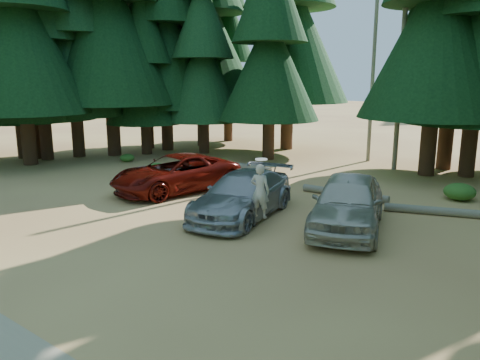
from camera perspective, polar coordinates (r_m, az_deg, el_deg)
The scene contains 18 objects.
ground at distance 12.98m, azimuth -7.73°, elevation -7.99°, with size 160.00×160.00×0.00m, color #9D6D42.
forest_belt_north at distance 25.46m, azimuth 16.94°, elevation 1.66°, with size 36.00×7.00×22.00m, color black, non-canonical shape.
forest_belt_west at distance 27.62m, azimuth -24.79°, elevation 1.85°, with size 6.00×22.00×22.00m, color black, non-canonical shape.
snag_front at distance 24.37m, azimuth 19.23°, elevation 15.25°, with size 0.24×0.24×12.00m, color #736D5C.
snag_back at distance 26.44m, azimuth 15.94°, elevation 13.00°, with size 0.20×0.20×10.00m, color #736D5C.
red_pickup at distance 18.92m, azimuth -7.80°, elevation 0.80°, with size 2.45×5.30×1.47m, color #5F0E08.
silver_minivan_center at distance 15.33m, azimuth 0.29°, elevation -1.84°, with size 2.04×5.01×1.45m, color #A2A4AA.
silver_minivan_right at distance 14.41m, azimuth 13.01°, elevation -2.66°, with size 1.96×4.88×1.66m, color #BDB8A8.
frisbee_player at distance 13.94m, azimuth 2.46°, elevation -1.28°, with size 0.67×0.51×1.78m.
log_left at distance 23.70m, azimuth -0.47°, elevation 1.82°, with size 0.31×0.31×4.39m, color #736D5C.
log_mid at distance 18.41m, azimuth 12.59°, elevation -1.60°, with size 0.28×0.28×3.45m, color #736D5C.
log_right at distance 17.00m, azimuth 24.57°, elevation -3.61°, with size 0.28×0.28×4.37m, color #736D5C.
shrub_far_left at distance 22.29m, azimuth -10.16°, elevation 1.30°, with size 1.06×1.06×0.58m, color #25661E.
shrub_left at distance 23.95m, azimuth -2.30°, elevation 2.12°, with size 0.86×0.86×0.47m, color #25661E.
shrub_center_left at distance 20.13m, azimuth 3.02°, elevation 0.30°, with size 1.06×1.06×0.58m, color #25661E.
shrub_center_right at distance 19.80m, azimuth 4.81°, elevation -0.12°, with size 0.82×0.82×0.45m, color #25661E.
shrub_right at distance 19.35m, azimuth 25.21°, elevation -1.29°, with size 1.15×1.15×0.63m, color #25661E.
shrub_edge_west at distance 26.28m, azimuth -13.58°, elevation 2.64°, with size 0.78×0.78×0.43m, color #25661E.
Camera 1 is at (8.72, -8.50, 4.48)m, focal length 35.00 mm.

